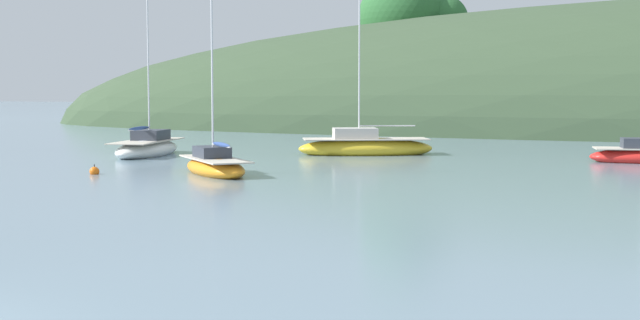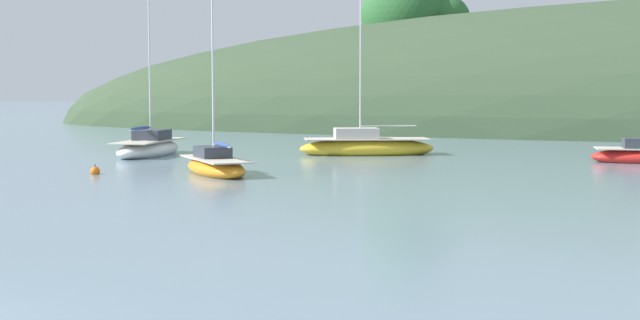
{
  "view_description": "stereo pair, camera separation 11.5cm",
  "coord_description": "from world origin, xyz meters",
  "px_view_note": "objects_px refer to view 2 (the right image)",
  "views": [
    {
      "loc": [
        11.15,
        -10.2,
        3.84
      ],
      "look_at": [
        0.0,
        20.0,
        1.2
      ],
      "focal_mm": 49.28,
      "sensor_mm": 36.0,
      "label": 1
    },
    {
      "loc": [
        11.26,
        -10.16,
        3.84
      ],
      "look_at": [
        0.0,
        20.0,
        1.2
      ],
      "focal_mm": 49.28,
      "sensor_mm": 36.0,
      "label": 2
    }
  ],
  "objects_px": {
    "sailboat_black_sloop": "(366,147)",
    "sailboat_white_near": "(149,148)",
    "sailboat_grey_yawl": "(215,166)",
    "mooring_buoy_channel": "(95,171)"
  },
  "relations": [
    {
      "from": "sailboat_black_sloop",
      "to": "sailboat_grey_yawl",
      "type": "distance_m",
      "value": 13.67
    },
    {
      "from": "mooring_buoy_channel",
      "to": "sailboat_white_near",
      "type": "bearing_deg",
      "value": 109.18
    },
    {
      "from": "sailboat_white_near",
      "to": "mooring_buoy_channel",
      "type": "relative_size",
      "value": 19.56
    },
    {
      "from": "sailboat_black_sloop",
      "to": "mooring_buoy_channel",
      "type": "distance_m",
      "value": 17.24
    },
    {
      "from": "sailboat_black_sloop",
      "to": "sailboat_white_near",
      "type": "relative_size",
      "value": 1.0
    },
    {
      "from": "sailboat_grey_yawl",
      "to": "mooring_buoy_channel",
      "type": "bearing_deg",
      "value": -158.57
    },
    {
      "from": "sailboat_black_sloop",
      "to": "sailboat_grey_yawl",
      "type": "xyz_separation_m",
      "value": [
        -2.86,
        -13.37,
        -0.09
      ]
    },
    {
      "from": "sailboat_white_near",
      "to": "mooring_buoy_channel",
      "type": "height_order",
      "value": "sailboat_white_near"
    },
    {
      "from": "sailboat_black_sloop",
      "to": "sailboat_white_near",
      "type": "distance_m",
      "value": 12.49
    },
    {
      "from": "sailboat_black_sloop",
      "to": "sailboat_grey_yawl",
      "type": "relative_size",
      "value": 1.27
    }
  ]
}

